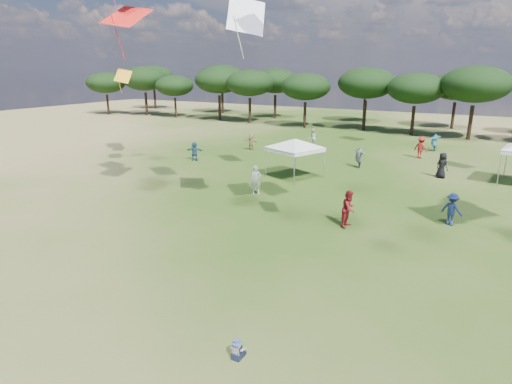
# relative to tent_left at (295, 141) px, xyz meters

# --- Properties ---
(tree_line) EXTENTS (108.78, 17.63, 7.77)m
(tree_line) POSITION_rel_tent_left_xyz_m (8.46, 26.90, 2.82)
(tree_line) COLOR black
(tree_line) RESTS_ON ground
(tent_left) EXTENTS (5.67, 5.67, 3.03)m
(tent_left) POSITION_rel_tent_left_xyz_m (0.00, 0.00, 0.00)
(tent_left) COLOR gray
(tent_left) RESTS_ON ground
(toddler) EXTENTS (0.38, 0.43, 0.57)m
(toddler) POSITION_rel_tent_left_xyz_m (6.68, -18.27, -2.35)
(toddler) COLOR black
(toddler) RESTS_ON ground
(festival_crowd) EXTENTS (29.74, 23.98, 1.82)m
(festival_crowd) POSITION_rel_tent_left_xyz_m (4.39, 4.99, -1.77)
(festival_crowd) COLOR maroon
(festival_crowd) RESTS_ON ground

